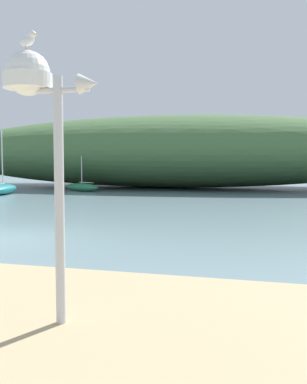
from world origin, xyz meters
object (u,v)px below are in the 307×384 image
seagull_on_radar (28,40)px  sailboat_centre_water (82,187)px  sailboat_off_point (3,189)px  mast_structure (36,95)px

seagull_on_radar → sailboat_centre_water: 28.38m
sailboat_centre_water → sailboat_off_point: 5.98m
mast_structure → sailboat_off_point: 26.27m
sailboat_off_point → mast_structure: bearing=-54.8°
seagull_on_radar → sailboat_centre_water: size_ratio=0.08×
sailboat_centre_water → sailboat_off_point: sailboat_off_point is taller
mast_structure → seagull_on_radar: (-0.09, -0.00, 0.67)m
seagull_on_radar → sailboat_centre_water: seagull_on_radar is taller
seagull_on_radar → mast_structure: bearing=3.0°
sailboat_off_point → seagull_on_radar: bearing=-55.0°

